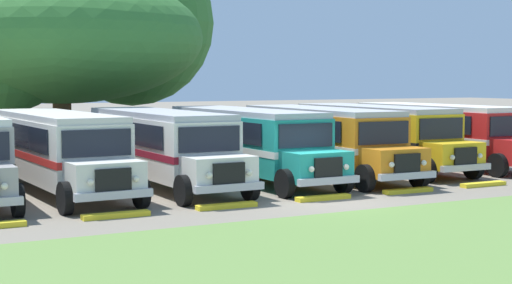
% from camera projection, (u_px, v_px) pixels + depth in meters
% --- Properties ---
extents(ground_plane, '(220.00, 220.00, 0.00)m').
position_uv_depth(ground_plane, '(324.00, 200.00, 25.86)').
color(ground_plane, slate).
extents(foreground_grass_strip, '(80.00, 10.34, 0.01)m').
position_uv_depth(foreground_grass_strip, '(484.00, 240.00, 19.37)').
color(foreground_grass_strip, olive).
rests_on(foreground_grass_strip, ground_plane).
extents(parked_bus_slot_1, '(3.08, 10.89, 2.82)m').
position_uv_depth(parked_bus_slot_1, '(57.00, 148.00, 27.72)').
color(parked_bus_slot_1, silver).
rests_on(parked_bus_slot_1, ground_plane).
extents(parked_bus_slot_2, '(2.82, 10.86, 2.82)m').
position_uv_depth(parked_bus_slot_2, '(161.00, 144.00, 29.36)').
color(parked_bus_slot_2, silver).
rests_on(parked_bus_slot_2, ground_plane).
extents(parked_bus_slot_3, '(2.83, 10.86, 2.82)m').
position_uv_depth(parked_bus_slot_3, '(248.00, 140.00, 31.02)').
color(parked_bus_slot_3, teal).
rests_on(parked_bus_slot_3, ground_plane).
extents(parked_bus_slot_4, '(2.91, 10.87, 2.82)m').
position_uv_depth(parked_bus_slot_4, '(323.00, 138.00, 32.47)').
color(parked_bus_slot_4, orange).
rests_on(parked_bus_slot_4, ground_plane).
extents(parked_bus_slot_5, '(2.71, 10.84, 2.82)m').
position_uv_depth(parked_bus_slot_5, '(376.00, 134.00, 34.95)').
color(parked_bus_slot_5, yellow).
rests_on(parked_bus_slot_5, ground_plane).
extents(parked_bus_slot_6, '(2.79, 10.85, 2.82)m').
position_uv_depth(parked_bus_slot_6, '(439.00, 131.00, 36.60)').
color(parked_bus_slot_6, red).
rests_on(parked_bus_slot_6, ground_plane).
extents(curb_wheelstop_1, '(2.00, 0.36, 0.15)m').
position_uv_depth(curb_wheelstop_1, '(116.00, 215.00, 22.57)').
color(curb_wheelstop_1, yellow).
rests_on(curb_wheelstop_1, ground_plane).
extents(curb_wheelstop_2, '(2.00, 0.36, 0.15)m').
position_uv_depth(curb_wheelstop_2, '(227.00, 206.00, 24.23)').
color(curb_wheelstop_2, yellow).
rests_on(curb_wheelstop_2, ground_plane).
extents(curb_wheelstop_3, '(2.00, 0.36, 0.15)m').
position_uv_depth(curb_wheelstop_3, '(323.00, 198.00, 25.89)').
color(curb_wheelstop_3, yellow).
rests_on(curb_wheelstop_3, ground_plane).
extents(curb_wheelstop_4, '(2.00, 0.36, 0.15)m').
position_uv_depth(curb_wheelstop_4, '(408.00, 191.00, 27.55)').
color(curb_wheelstop_4, yellow).
rests_on(curb_wheelstop_4, ground_plane).
extents(curb_wheelstop_5, '(2.00, 0.36, 0.15)m').
position_uv_depth(curb_wheelstop_5, '(483.00, 184.00, 29.21)').
color(curb_wheelstop_5, yellow).
rests_on(curb_wheelstop_5, ground_plane).
extents(broad_shade_tree, '(16.54, 15.92, 11.84)m').
position_uv_depth(broad_shade_tree, '(67.00, 31.00, 41.35)').
color(broad_shade_tree, brown).
rests_on(broad_shade_tree, ground_plane).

